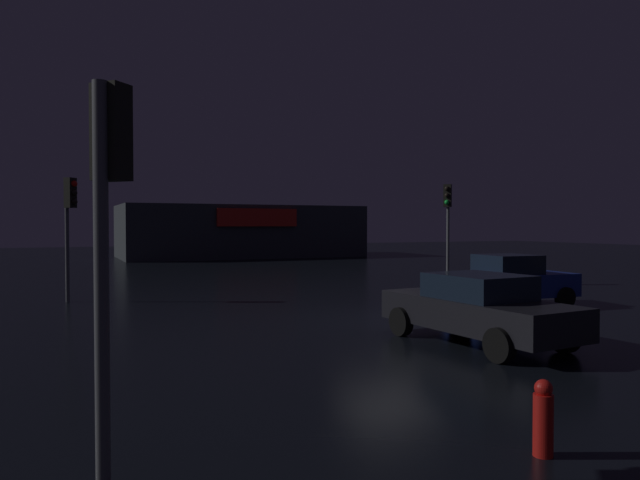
{
  "coord_description": "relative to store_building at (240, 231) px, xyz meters",
  "views": [
    {
      "loc": [
        -8.09,
        -13.49,
        2.55
      ],
      "look_at": [
        1.38,
        7.42,
        1.96
      ],
      "focal_mm": 32.96,
      "sensor_mm": 36.0,
      "label": 1
    }
  ],
  "objects": [
    {
      "name": "ground_plane",
      "position": [
        -5.59,
        -32.34,
        -2.04
      ],
      "size": [
        120.0,
        120.0,
        0.0
      ],
      "primitive_type": "plane",
      "color": "black"
    },
    {
      "name": "store_building",
      "position": [
        0.0,
        0.0,
        0.0
      ],
      "size": [
        18.6,
        8.93,
        4.07
      ],
      "color": "#33383D",
      "rests_on": "ground"
    },
    {
      "name": "traffic_signal_main",
      "position": [
        -13.19,
        -39.7,
        0.77
      ],
      "size": [
        0.42,
        0.42,
        3.94
      ],
      "color": "#595B60",
      "rests_on": "ground"
    },
    {
      "name": "traffic_signal_opposite",
      "position": [
        1.58,
        -25.31,
        1.09
      ],
      "size": [
        0.42,
        0.42,
        4.28
      ],
      "color": "#595B60",
      "rests_on": "ground"
    },
    {
      "name": "traffic_signal_cross_left",
      "position": [
        -13.22,
        -24.85,
        0.98
      ],
      "size": [
        0.42,
        0.42,
        4.1
      ],
      "color": "#595B60",
      "rests_on": "ground"
    },
    {
      "name": "car_near",
      "position": [
        -5.45,
        -35.82,
        -1.27
      ],
      "size": [
        2.26,
        4.7,
        1.5
      ],
      "color": "black",
      "rests_on": "ground"
    },
    {
      "name": "car_far",
      "position": [
        -0.65,
        -31.59,
        -1.23
      ],
      "size": [
        3.94,
        2.25,
        1.62
      ],
      "color": "navy",
      "rests_on": "ground"
    },
    {
      "name": "fire_hydrant",
      "position": [
        -8.8,
        -41.02,
        -1.62
      ],
      "size": [
        0.22,
        0.22,
        0.85
      ],
      "color": "red",
      "rests_on": "ground"
    }
  ]
}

